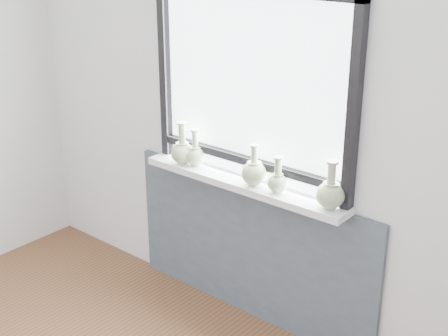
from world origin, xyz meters
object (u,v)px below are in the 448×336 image
Objects in this scene: windowsill at (242,183)px; vase_a at (182,151)px; vase_d at (278,181)px; vase_b at (195,154)px; vase_c at (254,172)px; vase_e at (330,193)px.

windowsill is 0.45m from vase_a.
vase_d is (0.25, -0.01, 0.08)m from windowsill.
vase_b is 0.96× the size of vase_c.
vase_b is at bearing 179.49° from vase_e.
vase_d is 0.79× the size of vase_e.
windowsill is at bearing 177.22° from vase_d.
vase_a is 1.11× the size of vase_c.
vase_c is at bearing -179.27° from vase_e.
vase_a is at bearing -162.31° from vase_b.
windowsill is 5.75× the size of vase_c.
vase_c is at bearing 179.07° from vase_d.
vase_e is at bearing 1.00° from vase_a.
vase_a reaches higher than vase_d.
vase_d is at bearing -178.43° from vase_e.
vase_b is at bearing 178.41° from vase_d.
vase_d is at bearing -1.59° from vase_b.
vase_d is at bearing -0.93° from vase_c.
vase_a reaches higher than vase_c.
vase_c is (0.44, -0.01, 0.01)m from vase_b.
windowsill is at bearing -0.77° from vase_b.
vase_e is (0.92, -0.01, 0.01)m from vase_b.
windowsill is 0.13m from vase_c.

